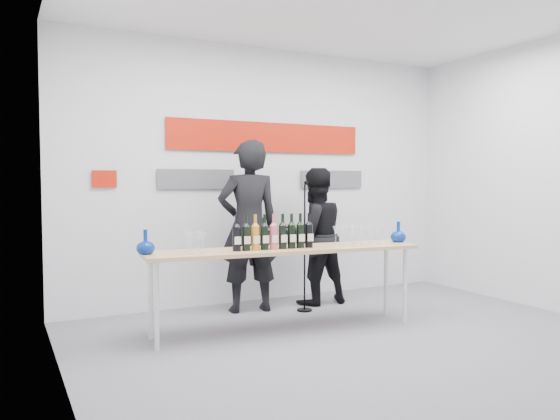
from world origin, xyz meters
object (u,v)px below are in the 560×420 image
(tasting_table, at_px, (285,254))
(presenter_right, at_px, (315,236))
(mic_stand, at_px, (305,272))
(presenter_left, at_px, (248,226))

(tasting_table, relative_size, presenter_right, 1.70)
(presenter_right, bearing_deg, tasting_table, 45.73)
(presenter_right, height_order, mic_stand, presenter_right)
(presenter_left, distance_m, mic_stand, 0.79)
(presenter_right, bearing_deg, presenter_left, -0.15)
(tasting_table, height_order, presenter_right, presenter_right)
(tasting_table, xyz_separation_m, presenter_left, (0.01, 0.87, 0.20))
(tasting_table, distance_m, presenter_right, 1.21)
(presenter_left, distance_m, presenter_right, 0.85)
(tasting_table, bearing_deg, presenter_right, 51.40)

